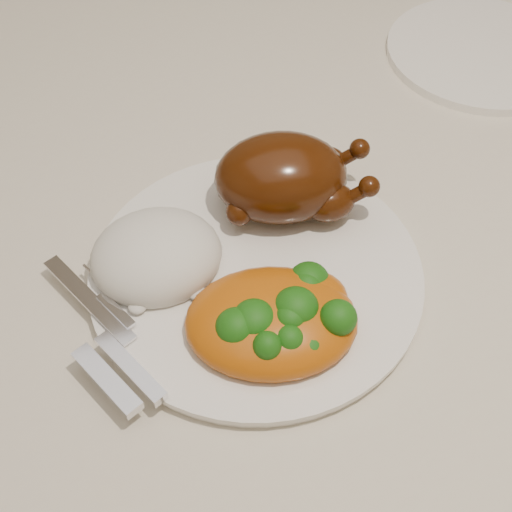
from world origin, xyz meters
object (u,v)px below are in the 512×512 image
object	(u,v)px
dinner_plate	(256,274)
side_plate	(483,52)
dining_table	(240,297)
roast_chicken	(285,178)

from	to	relation	value
dinner_plate	side_plate	world-z (taller)	dinner_plate
dinner_plate	side_plate	bearing A→B (deg)	32.91
dining_table	side_plate	xyz separation A→B (m)	(0.37, 0.18, 0.11)
dinner_plate	roast_chicken	bearing A→B (deg)	52.97
dining_table	side_plate	size ratio (longest dim) A/B	6.89
side_plate	roast_chicken	world-z (taller)	roast_chicken
side_plate	roast_chicken	bearing A→B (deg)	-151.65
dinner_plate	side_plate	size ratio (longest dim) A/B	1.28
dining_table	roast_chicken	size ratio (longest dim) A/B	9.79
roast_chicken	side_plate	bearing A→B (deg)	42.20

